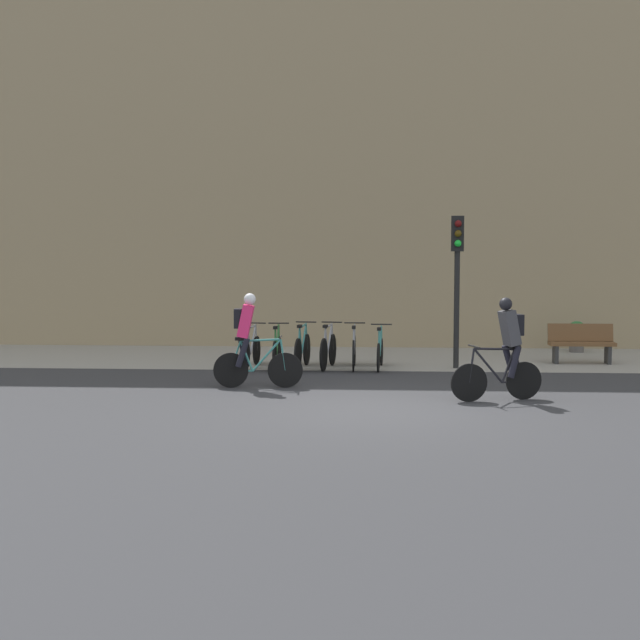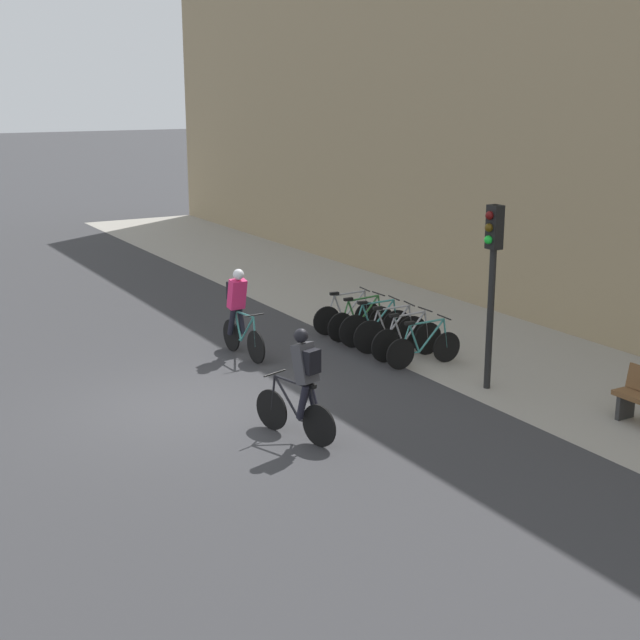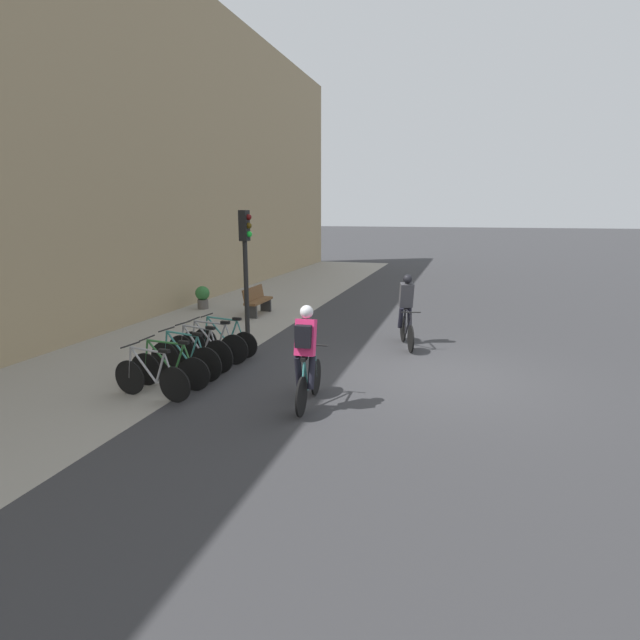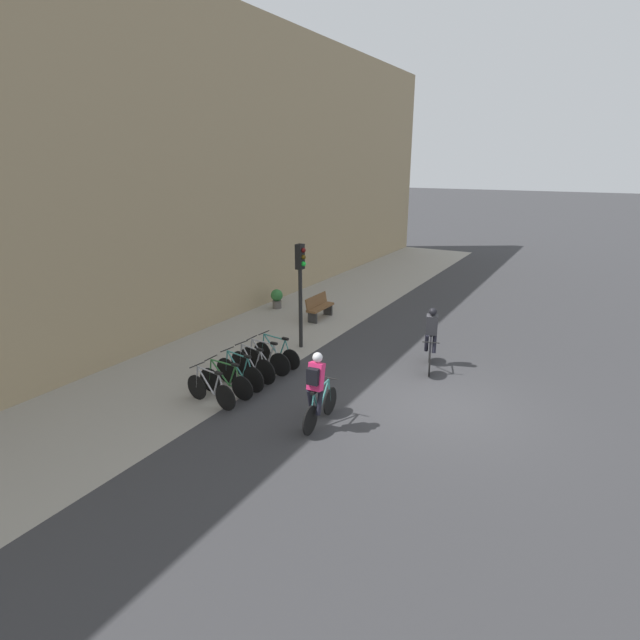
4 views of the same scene
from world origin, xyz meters
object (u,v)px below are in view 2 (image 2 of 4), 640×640
Objects in this scene: parked_bike_0 at (347,315)px; parked_bike_1 at (361,321)px; parked_bike_2 at (376,326)px; traffic_light_pole at (492,263)px; cyclist_pink at (239,309)px; cyclist_grey at (302,382)px; parked_bike_3 at (391,332)px; parked_bike_4 at (407,339)px; parked_bike_5 at (424,347)px.

parked_bike_1 is at bearing -0.06° from parked_bike_0.
parked_bike_2 is (1.12, 0.00, 0.02)m from parked_bike_0.
cyclist_pink is at bearing -144.29° from traffic_light_pole.
parked_bike_1 is at bearing 138.53° from cyclist_grey.
traffic_light_pole is at bearing 3.63° from parked_bike_3.
cyclist_pink is 1.05× the size of parked_bike_4.
parked_bike_5 is at bearing -0.03° from parked_bike_0.
cyclist_grey is at bearing -13.41° from cyclist_pink.
parked_bike_0 is 4.84m from traffic_light_pole.
parked_bike_0 is 1.00× the size of parked_bike_3.
cyclist_grey is at bearing -83.18° from traffic_light_pole.
parked_bike_0 reaches higher than parked_bike_5.
cyclist_grey is at bearing -61.11° from parked_bike_5.
parked_bike_5 is 2.53m from traffic_light_pole.
parked_bike_4 reaches higher than parked_bike_0.
parked_bike_0 is (-4.93, 3.86, -0.56)m from cyclist_grey.
traffic_light_pole is at bearing 4.58° from parked_bike_4.
parked_bike_4 is (2.24, 0.00, 0.01)m from parked_bike_0.
parked_bike_0 is at bearing -179.95° from parked_bike_2.
parked_bike_3 is 3.35m from traffic_light_pole.
parked_bike_1 is 1.00× the size of parked_bike_4.
parked_bike_2 is (0.77, 2.77, -0.54)m from cyclist_pink.
traffic_light_pole reaches higher than parked_bike_1.
parked_bike_3 is at bearing 179.86° from parked_bike_5.
parked_bike_2 is (-3.81, 3.86, -0.54)m from cyclist_grey.
parked_bike_0 is 1.68m from parked_bike_3.
cyclist_pink reaches higher than parked_bike_1.
parked_bike_2 is at bearing -179.95° from parked_bike_3.
parked_bike_1 is (0.21, 2.77, -0.56)m from cyclist_pink.
parked_bike_5 is at bearing -173.82° from traffic_light_pole.
cyclist_pink is 3.74m from parked_bike_5.
parked_bike_0 is (-0.35, 2.77, -0.56)m from cyclist_pink.
parked_bike_4 is (-2.69, 3.86, -0.55)m from cyclist_grey.
parked_bike_2 is 1.00× the size of parked_bike_4.
cyclist_pink is at bearing -105.54° from parked_bike_2.
parked_bike_1 is (-4.37, 3.86, -0.56)m from cyclist_grey.
cyclist_grey is 5.08m from parked_bike_3.
parked_bike_0 is at bearing 179.94° from parked_bike_1.
parked_bike_2 is 1.03× the size of parked_bike_3.
cyclist_pink reaches higher than parked_bike_4.
cyclist_grey reaches higher than parked_bike_5.
cyclist_pink is 1.05× the size of parked_bike_2.
parked_bike_3 is (1.68, 0.00, 0.02)m from parked_bike_0.
parked_bike_0 is at bearing 179.97° from parked_bike_5.
cyclist_pink is 1.07× the size of parked_bike_5.
cyclist_pink is at bearing -124.33° from parked_bike_4.
parked_bike_2 is at bearing 0.16° from parked_bike_1.
cyclist_pink reaches higher than parked_bike_5.
parked_bike_4 is (1.89, 2.77, -0.55)m from cyclist_pink.
cyclist_pink is 1.08× the size of parked_bike_0.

